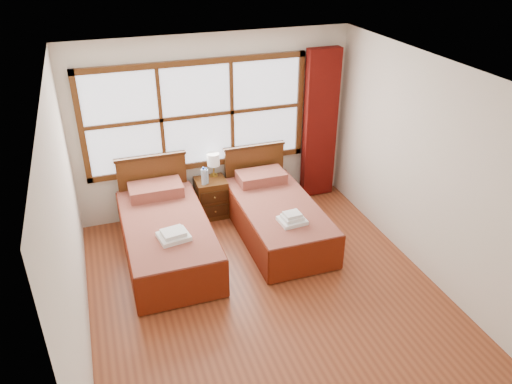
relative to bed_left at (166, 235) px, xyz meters
name	(u,v)px	position (x,y,z in m)	size (l,w,h in m)	color
floor	(267,295)	(0.96, -1.20, -0.31)	(4.50, 4.50, 0.00)	brown
ceiling	(270,77)	(0.96, -1.20, 2.29)	(4.50, 4.50, 0.00)	white
wall_back	(214,126)	(0.96, 1.05, 0.99)	(4.00, 4.00, 0.00)	silver
wall_left	(68,233)	(-1.04, -1.20, 0.99)	(4.50, 4.50, 0.00)	silver
wall_right	(430,172)	(2.96, -1.20, 0.99)	(4.50, 4.50, 0.00)	silver
window	(197,116)	(0.71, 1.02, 1.19)	(3.16, 0.06, 1.56)	white
curtain	(320,125)	(2.56, 0.91, 0.86)	(0.50, 0.16, 2.30)	#5B0D09
bed_left	(166,235)	(0.00, 0.00, 0.00)	(1.06, 2.08, 1.03)	#371D0B
bed_right	(276,216)	(1.52, 0.00, -0.02)	(1.01, 2.03, 0.98)	#371D0B
nightstand	(211,198)	(0.80, 0.80, -0.02)	(0.44, 0.43, 0.58)	#512C11
towels_left	(174,235)	(0.03, -0.48, 0.28)	(0.40, 0.36, 0.10)	white
towels_right	(292,219)	(1.52, -0.55, 0.26)	(0.35, 0.31, 0.14)	white
lamp	(213,160)	(0.89, 0.92, 0.52)	(0.18, 0.18, 0.35)	gold
bottle_near	(204,177)	(0.69, 0.70, 0.39)	(0.07, 0.07, 0.27)	#A5C2D5
bottle_far	(206,176)	(0.73, 0.73, 0.38)	(0.06, 0.06, 0.24)	#A5C2D5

